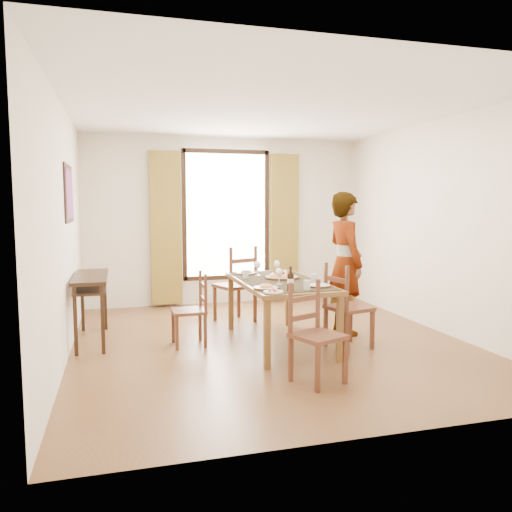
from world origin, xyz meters
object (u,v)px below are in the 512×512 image
object	(u,v)px
dining_table	(279,286)
pasta_platter	(282,274)
console_table	(91,285)
man	(345,263)

from	to	relation	value
dining_table	pasta_platter	bearing A→B (deg)	57.52
dining_table	pasta_platter	distance (m)	0.18
console_table	man	size ratio (longest dim) A/B	0.67
man	pasta_platter	xyz separation A→B (m)	(-0.89, -0.16, -0.09)
console_table	pasta_platter	distance (m)	2.26
console_table	pasta_platter	size ratio (longest dim) A/B	3.00
console_table	man	bearing A→B (deg)	-7.78
dining_table	man	distance (m)	1.02
console_table	dining_table	xyz separation A→B (m)	(2.11, -0.69, 0.00)
dining_table	pasta_platter	xyz separation A→B (m)	(0.07, 0.11, 0.12)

